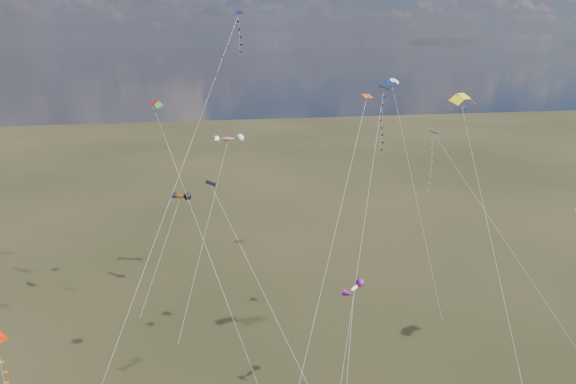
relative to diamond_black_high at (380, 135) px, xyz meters
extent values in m
cube|color=black|center=(0.45, 0.73, 4.32)|extent=(1.05, 1.08, 0.31)
cylinder|color=silver|center=(-3.83, -6.25, -10.27)|extent=(8.60, 13.98, 29.20)
cube|color=#0E1346|center=(-11.35, 13.89, 11.38)|extent=(0.96, 0.90, 0.36)
cylinder|color=silver|center=(-19.79, 2.85, -6.74)|extent=(16.91, 22.13, 36.26)
cube|color=black|center=(-15.67, 0.52, -3.94)|extent=(1.00, 1.06, 0.39)
cylinder|color=silver|center=(-10.86, -6.57, -14.40)|extent=(9.64, 14.20, 20.94)
cube|color=#0B1D4A|center=(7.93, 5.00, -0.82)|extent=(0.91, 0.94, 0.27)
cylinder|color=silver|center=(14.37, -2.81, -12.84)|extent=(12.90, 15.65, 24.06)
cube|color=#CA5415|center=(-1.83, -1.19, 3.75)|extent=(0.97, 0.94, 0.30)
cylinder|color=silver|center=(-8.53, -11.03, -10.55)|extent=(13.42, 19.70, 28.63)
cylinder|color=silver|center=(5.55, -13.55, -10.60)|extent=(2.82, 22.94, 28.53)
cylinder|color=silver|center=(11.58, 15.66, -10.82)|extent=(1.27, 17.07, 28.11)
cube|color=#332316|center=(12.21, 7.14, -24.80)|extent=(0.10, 0.10, 0.12)
cylinder|color=silver|center=(-16.29, 5.55, -11.49)|extent=(9.33, 17.79, 26.75)
ellipsoid|color=#D35800|center=(-18.97, 21.63, -11.22)|extent=(2.81, 2.30, 1.16)
cylinder|color=silver|center=(-21.82, 18.15, -18.04)|extent=(5.73, 6.97, 13.66)
cube|color=#332316|center=(-24.67, 14.68, -24.80)|extent=(0.10, 0.10, 0.12)
ellipsoid|color=silver|center=(-3.53, -4.70, -12.94)|extent=(2.32, 2.30, 0.84)
cylinder|color=silver|center=(-4.87, -7.71, -18.90)|extent=(2.72, 6.06, 11.94)
ellipsoid|color=red|center=(-12.27, 23.75, -4.17)|extent=(3.87, 2.06, 1.23)
cylinder|color=silver|center=(-16.08, 15.90, -14.52)|extent=(7.65, 15.71, 20.71)
cube|color=#332316|center=(-19.89, 8.06, -24.80)|extent=(0.10, 0.10, 0.12)
camera|label=1|loc=(-17.41, -44.56, 8.24)|focal=32.00mm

